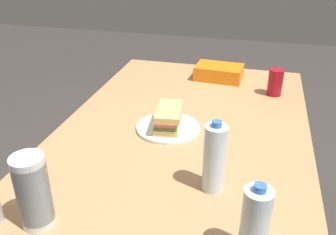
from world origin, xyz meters
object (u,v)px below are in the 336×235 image
water_bottle_tall (255,224)px  sandwich (168,117)px  water_bottle_spare (214,158)px  plastic_cup_stack (33,192)px  paper_plate (168,128)px  soda_can_red (275,82)px  dining_table (183,148)px  chip_bag (219,72)px

water_bottle_tall → sandwich: bearing=-147.8°
water_bottle_tall → water_bottle_spare: water_bottle_spare is taller
water_bottle_tall → plastic_cup_stack: (0.03, -0.54, 0.01)m
paper_plate → soda_can_red: size_ratio=1.98×
water_bottle_spare → paper_plate: bearing=-145.4°
water_bottle_tall → water_bottle_spare: 0.26m
paper_plate → water_bottle_spare: 0.39m
sandwich → water_bottle_tall: bearing=32.2°
sandwich → soda_can_red: soda_can_red is taller
sandwich → water_bottle_spare: size_ratio=0.86×
dining_table → chip_bag: (-0.55, 0.06, 0.13)m
dining_table → soda_can_red: size_ratio=12.02×
paper_plate → sandwich: bearing=33.9°
soda_can_red → plastic_cup_stack: (1.01, -0.59, 0.04)m
dining_table → sandwich: bearing=-59.8°
paper_plate → sandwich: (0.00, 0.00, 0.05)m
chip_bag → soda_can_red: bearing=157.4°
dining_table → chip_bag: bearing=173.5°
soda_can_red → dining_table: bearing=-39.2°
plastic_cup_stack → water_bottle_spare: size_ratio=0.91×
sandwich → soda_can_red: bearing=138.7°
sandwich → water_bottle_tall: 0.63m
paper_plate → sandwich: 0.05m
paper_plate → plastic_cup_stack: bearing=-19.3°
dining_table → water_bottle_spare: water_bottle_spare is taller
chip_bag → water_bottle_tall: bearing=105.5°
plastic_cup_stack → dining_table: bearing=156.9°
soda_can_red → water_bottle_spare: 0.77m
paper_plate → soda_can_red: 0.59m
paper_plate → water_bottle_spare: (0.31, 0.22, 0.10)m
soda_can_red → water_bottle_spare: water_bottle_spare is taller
chip_bag → water_bottle_spare: water_bottle_spare is taller
chip_bag → sandwich: bearing=82.9°
sandwich → paper_plate: bearing=-146.1°
sandwich → plastic_cup_stack: plastic_cup_stack is taller
water_bottle_spare → chip_bag: bearing=-173.7°
dining_table → water_bottle_spare: bearing=25.2°
sandwich → soda_can_red: 0.59m
sandwich → water_bottle_spare: bearing=34.6°
paper_plate → water_bottle_tall: water_bottle_tall is taller
chip_bag → water_bottle_tall: 1.14m
paper_plate → chip_bag: (-0.58, 0.12, 0.03)m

